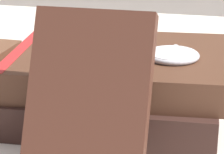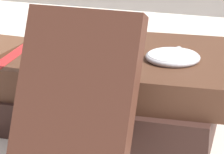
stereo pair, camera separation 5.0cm
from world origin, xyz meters
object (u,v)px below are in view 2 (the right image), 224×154
object	(u,v)px
book_flat_top	(116,66)
pocket_watch	(173,57)
book_leaning_front	(71,102)
book_flat_bottom	(106,97)

from	to	relation	value
book_flat_top	pocket_watch	distance (m)	0.06
book_flat_top	book_leaning_front	distance (m)	0.12
book_flat_top	book_leaning_front	size ratio (longest dim) A/B	1.72
book_leaning_front	pocket_watch	size ratio (longest dim) A/B	2.37
book_flat_bottom	book_leaning_front	world-z (taller)	book_leaning_front
book_flat_bottom	pocket_watch	world-z (taller)	pocket_watch
book_flat_bottom	pocket_watch	distance (m)	0.08
book_flat_bottom	book_flat_top	size ratio (longest dim) A/B	1.00
book_flat_bottom	book_flat_top	bearing A→B (deg)	35.90
book_leaning_front	book_flat_top	bearing A→B (deg)	92.60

